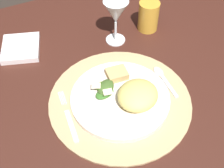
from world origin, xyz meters
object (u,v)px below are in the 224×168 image
(dining_table, at_px, (117,87))
(dinner_plate, at_px, (120,98))
(fork, at_px, (69,118))
(amber_tumbler, at_px, (148,16))
(napkin, at_px, (21,48))
(spoon, at_px, (162,77))
(wine_glass, at_px, (116,13))

(dining_table, height_order, dinner_plate, dinner_plate)
(fork, height_order, amber_tumbler, amber_tumbler)
(dining_table, bearing_deg, dinner_plate, -112.71)
(dinner_plate, relative_size, fork, 1.59)
(fork, height_order, napkin, napkin)
(dinner_plate, height_order, spoon, dinner_plate)
(dinner_plate, bearing_deg, amber_tumbler, 47.19)
(fork, xyz_separation_m, napkin, (-0.04, 0.31, 0.00))
(amber_tumbler, bearing_deg, dining_table, -144.82)
(dining_table, bearing_deg, fork, -149.08)
(dinner_plate, height_order, amber_tumbler, amber_tumbler)
(dining_table, xyz_separation_m, dinner_plate, (-0.05, -0.12, 0.10))
(dinner_plate, xyz_separation_m, wine_glass, (0.10, 0.23, 0.09))
(dining_table, distance_m, dinner_plate, 0.17)
(dinner_plate, relative_size, napkin, 2.12)
(dinner_plate, distance_m, spoon, 0.15)
(spoon, bearing_deg, dinner_plate, -171.14)
(fork, bearing_deg, dining_table, 30.92)
(fork, bearing_deg, dinner_plate, -1.08)
(dinner_plate, bearing_deg, fork, 178.92)
(fork, bearing_deg, spoon, 3.94)
(fork, height_order, spoon, spoon)
(fork, xyz_separation_m, wine_glass, (0.24, 0.23, 0.10))
(napkin, bearing_deg, amber_tumbler, -10.39)
(dining_table, bearing_deg, napkin, 140.16)
(dining_table, relative_size, spoon, 10.72)
(spoon, xyz_separation_m, napkin, (-0.33, 0.29, 0.00))
(dinner_plate, bearing_deg, napkin, 120.62)
(dining_table, height_order, napkin, napkin)
(napkin, distance_m, wine_glass, 0.32)
(dinner_plate, relative_size, wine_glass, 1.80)
(dining_table, distance_m, amber_tumbler, 0.26)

